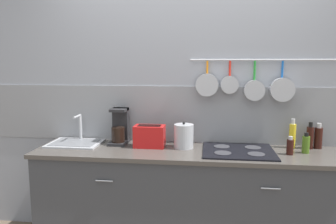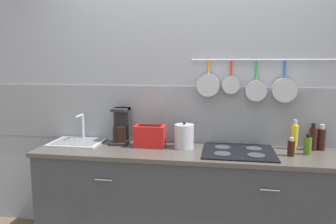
{
  "view_description": "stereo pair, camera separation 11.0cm",
  "coord_description": "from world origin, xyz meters",
  "px_view_note": "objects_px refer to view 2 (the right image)",
  "views": [
    {
      "loc": [
        0.17,
        -2.65,
        1.63
      ],
      "look_at": [
        -0.16,
        0.0,
        1.22
      ],
      "focal_mm": 35.0,
      "sensor_mm": 36.0,
      "label": 1
    },
    {
      "loc": [
        0.27,
        -2.63,
        1.63
      ],
      "look_at": [
        -0.16,
        0.0,
        1.22
      ],
      "focal_mm": 35.0,
      "sensor_mm": 36.0,
      "label": 2
    }
  ],
  "objects_px": {
    "coffee_maker": "(121,128)",
    "bottle_cooking_wine": "(321,139)",
    "bottle_vinegar": "(295,136)",
    "bottle_hot_sauce": "(312,138)",
    "toaster": "(150,136)",
    "kettle": "(184,136)",
    "bottle_sesame_oil": "(308,146)",
    "bottle_dish_soap": "(291,148)"
  },
  "relations": [
    {
      "from": "bottle_sesame_oil",
      "to": "bottle_hot_sauce",
      "type": "xyz_separation_m",
      "value": [
        0.07,
        0.14,
        0.03
      ]
    },
    {
      "from": "bottle_sesame_oil",
      "to": "bottle_hot_sauce",
      "type": "relative_size",
      "value": 0.73
    },
    {
      "from": "coffee_maker",
      "to": "bottle_dish_soap",
      "type": "relative_size",
      "value": 2.15
    },
    {
      "from": "bottle_cooking_wine",
      "to": "kettle",
      "type": "bearing_deg",
      "value": -173.58
    },
    {
      "from": "bottle_cooking_wine",
      "to": "coffee_maker",
      "type": "bearing_deg",
      "value": -178.96
    },
    {
      "from": "toaster",
      "to": "kettle",
      "type": "height_order",
      "value": "kettle"
    },
    {
      "from": "coffee_maker",
      "to": "toaster",
      "type": "xyz_separation_m",
      "value": [
        0.29,
        -0.1,
        -0.04
      ]
    },
    {
      "from": "toaster",
      "to": "bottle_cooking_wine",
      "type": "xyz_separation_m",
      "value": [
        1.44,
        0.13,
        0.0
      ]
    },
    {
      "from": "kettle",
      "to": "bottle_sesame_oil",
      "type": "xyz_separation_m",
      "value": [
        0.99,
        -0.04,
        -0.03
      ]
    },
    {
      "from": "coffee_maker",
      "to": "bottle_sesame_oil",
      "type": "relative_size",
      "value": 1.9
    },
    {
      "from": "bottle_dish_soap",
      "to": "bottle_hot_sauce",
      "type": "relative_size",
      "value": 0.65
    },
    {
      "from": "coffee_maker",
      "to": "bottle_sesame_oil",
      "type": "height_order",
      "value": "coffee_maker"
    },
    {
      "from": "coffee_maker",
      "to": "kettle",
      "type": "xyz_separation_m",
      "value": [
        0.59,
        -0.1,
        -0.03
      ]
    },
    {
      "from": "toaster",
      "to": "bottle_dish_soap",
      "type": "distance_m",
      "value": 1.16
    },
    {
      "from": "toaster",
      "to": "bottle_cooking_wine",
      "type": "bearing_deg",
      "value": 5.29
    },
    {
      "from": "coffee_maker",
      "to": "bottle_cooking_wine",
      "type": "xyz_separation_m",
      "value": [
        1.73,
        0.03,
        -0.04
      ]
    },
    {
      "from": "coffee_maker",
      "to": "bottle_cooking_wine",
      "type": "bearing_deg",
      "value": 1.04
    },
    {
      "from": "bottle_cooking_wine",
      "to": "bottle_vinegar",
      "type": "bearing_deg",
      "value": -177.18
    },
    {
      "from": "bottle_cooking_wine",
      "to": "toaster",
      "type": "bearing_deg",
      "value": -174.71
    },
    {
      "from": "toaster",
      "to": "bottle_cooking_wine",
      "type": "height_order",
      "value": "bottle_cooking_wine"
    },
    {
      "from": "toaster",
      "to": "bottle_hot_sauce",
      "type": "bearing_deg",
      "value": 4.64
    },
    {
      "from": "kettle",
      "to": "bottle_cooking_wine",
      "type": "relative_size",
      "value": 1.05
    },
    {
      "from": "kettle",
      "to": "bottle_cooking_wine",
      "type": "distance_m",
      "value": 1.15
    },
    {
      "from": "bottle_vinegar",
      "to": "kettle",
      "type": "bearing_deg",
      "value": -172.74
    },
    {
      "from": "bottle_dish_soap",
      "to": "bottle_hot_sauce",
      "type": "bearing_deg",
      "value": 44.84
    },
    {
      "from": "coffee_maker",
      "to": "bottle_vinegar",
      "type": "bearing_deg",
      "value": 0.78
    },
    {
      "from": "coffee_maker",
      "to": "toaster",
      "type": "height_order",
      "value": "coffee_maker"
    },
    {
      "from": "toaster",
      "to": "bottle_vinegar",
      "type": "relative_size",
      "value": 1.1
    },
    {
      "from": "kettle",
      "to": "bottle_dish_soap",
      "type": "height_order",
      "value": "kettle"
    },
    {
      "from": "bottle_sesame_oil",
      "to": "bottle_cooking_wine",
      "type": "relative_size",
      "value": 0.77
    },
    {
      "from": "toaster",
      "to": "bottle_sesame_oil",
      "type": "distance_m",
      "value": 1.29
    },
    {
      "from": "bottle_vinegar",
      "to": "bottle_hot_sauce",
      "type": "distance_m",
      "value": 0.14
    },
    {
      "from": "toaster",
      "to": "kettle",
      "type": "relative_size",
      "value": 1.22
    },
    {
      "from": "kettle",
      "to": "bottle_hot_sauce",
      "type": "xyz_separation_m",
      "value": [
        1.06,
        0.11,
        -0.0
      ]
    },
    {
      "from": "kettle",
      "to": "bottle_sesame_oil",
      "type": "distance_m",
      "value": 0.99
    },
    {
      "from": "toaster",
      "to": "bottle_sesame_oil",
      "type": "height_order",
      "value": "toaster"
    },
    {
      "from": "bottle_hot_sauce",
      "to": "bottle_cooking_wine",
      "type": "height_order",
      "value": "bottle_hot_sauce"
    },
    {
      "from": "bottle_vinegar",
      "to": "bottle_hot_sauce",
      "type": "relative_size",
      "value": 1.1
    },
    {
      "from": "coffee_maker",
      "to": "bottle_cooking_wine",
      "type": "relative_size",
      "value": 1.46
    },
    {
      "from": "toaster",
      "to": "coffee_maker",
      "type": "bearing_deg",
      "value": 160.81
    },
    {
      "from": "bottle_vinegar",
      "to": "bottle_sesame_oil",
      "type": "bearing_deg",
      "value": -65.89
    },
    {
      "from": "kettle",
      "to": "bottle_hot_sauce",
      "type": "relative_size",
      "value": 1.0
    }
  ]
}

